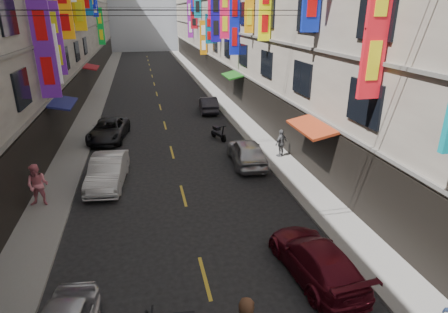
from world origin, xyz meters
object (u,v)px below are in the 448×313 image
car_right_far (208,104)px  car_left_far (109,130)px  pedestrian_lfar (38,185)px  scooter_far_right (218,133)px  pedestrian_rfar (281,143)px  car_left_mid (108,171)px  car_right_near (316,259)px  car_right_mid (247,152)px

car_right_far → car_left_far: bearing=41.1°
car_left_far → pedestrian_lfar: size_ratio=2.49×
scooter_far_right → pedestrian_lfar: 12.24m
scooter_far_right → pedestrian_rfar: pedestrian_rfar is taller
car_left_mid → car_left_far: size_ratio=0.93×
scooter_far_right → pedestrian_rfar: (2.90, -4.20, 0.50)m
pedestrian_lfar → car_right_near: bearing=-25.8°
scooter_far_right → car_left_mid: 8.95m
car_left_mid → car_right_near: car_left_mid is taller
car_left_far → car_right_mid: (7.93, -6.27, 0.07)m
car_right_far → pedestrian_lfar: pedestrian_lfar is taller
car_left_mid → pedestrian_rfar: 9.85m
car_right_near → car_right_far: bearing=-96.3°
scooter_far_right → car_right_mid: bearing=79.4°
pedestrian_lfar → pedestrian_rfar: pedestrian_lfar is taller
scooter_far_right → car_right_mid: size_ratio=0.41×
car_right_near → pedestrian_rfar: size_ratio=2.67×
car_left_far → car_right_far: bearing=45.3°
car_right_far → pedestrian_lfar: (-10.28, -15.13, 0.42)m
car_left_far → pedestrian_rfar: size_ratio=2.92×
scooter_far_right → car_right_far: size_ratio=0.43×
car_left_mid → car_right_near: size_ratio=1.02×
car_left_far → pedestrian_rfar: (10.14, -5.81, 0.28)m
car_left_mid → car_right_far: (7.50, 13.35, -0.07)m
car_left_mid → pedestrian_lfar: pedestrian_lfar is taller
scooter_far_right → car_left_far: car_left_far is taller
car_left_mid → car_right_mid: bearing=14.5°
scooter_far_right → pedestrian_rfar: 5.13m
car_left_mid → car_right_mid: car_left_mid is taller
car_left_mid → pedestrian_rfar: pedestrian_rfar is taller
car_left_mid → car_right_far: 15.31m
pedestrian_lfar → car_right_mid: bearing=25.0°
car_right_mid → car_right_near: bearing=90.8°
car_left_mid → car_right_mid: (7.50, 1.14, -0.00)m
pedestrian_lfar → pedestrian_rfar: 12.94m
car_left_far → pedestrian_rfar: pedestrian_rfar is taller
car_right_near → car_right_mid: 9.82m
car_left_far → car_right_far: car_left_far is taller
car_left_far → pedestrian_rfar: 11.69m
scooter_far_right → car_left_far: bearing=-31.5°
car_left_mid → car_right_near: (7.06, -8.67, -0.10)m
car_right_mid → car_right_far: 12.21m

